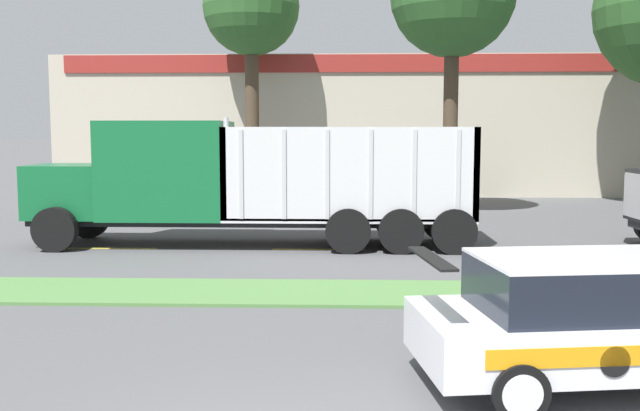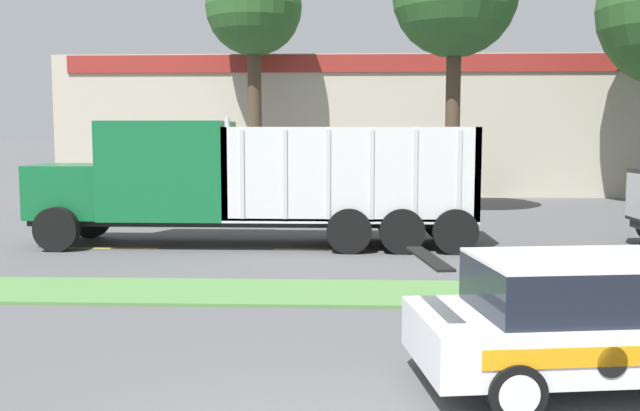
% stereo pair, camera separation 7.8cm
% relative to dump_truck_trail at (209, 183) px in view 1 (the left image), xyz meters
% --- Properties ---
extents(grass_verge, '(120.00, 2.11, 0.06)m').
position_rel_dump_truck_trail_xyz_m(grass_verge, '(2.94, -5.70, -1.64)').
color(grass_verge, '#517F42').
rests_on(grass_verge, ground_plane).
extents(centre_line_3, '(2.40, 0.14, 0.01)m').
position_rel_dump_truck_trail_xyz_m(centre_line_3, '(-2.46, -0.65, -1.66)').
color(centre_line_3, yellow).
rests_on(centre_line_3, ground_plane).
extents(centre_line_4, '(2.40, 0.14, 0.01)m').
position_rel_dump_truck_trail_xyz_m(centre_line_4, '(2.94, -0.65, -1.66)').
color(centre_line_4, yellow).
rests_on(centre_line_4, ground_plane).
extents(centre_line_5, '(2.40, 0.14, 0.01)m').
position_rel_dump_truck_trail_xyz_m(centre_line_5, '(8.34, -0.65, -1.66)').
color(centre_line_5, yellow).
rests_on(centre_line_5, ground_plane).
extents(dump_truck_trail, '(11.67, 2.69, 3.37)m').
position_rel_dump_truck_trail_xyz_m(dump_truck_trail, '(0.00, 0.00, 0.00)').
color(dump_truck_trail, black).
rests_on(dump_truck_trail, ground_plane).
extents(rally_car, '(4.52, 2.45, 1.59)m').
position_rel_dump_truck_trail_xyz_m(rally_car, '(6.54, -10.41, -0.86)').
color(rally_car, white).
rests_on(rally_car, ground_plane).
extents(store_building_backdrop, '(30.71, 12.10, 6.58)m').
position_rel_dump_truck_trail_xyz_m(store_building_backdrop, '(5.17, 20.32, 1.63)').
color(store_building_backdrop, '#BCB29E').
rests_on(store_building_backdrop, ground_plane).
extents(tree_behind_far_right, '(4.15, 4.15, 11.47)m').
position_rel_dump_truck_trail_xyz_m(tree_behind_far_right, '(-0.44, 12.38, 6.98)').
color(tree_behind_far_right, '#473828').
rests_on(tree_behind_far_right, ground_plane).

